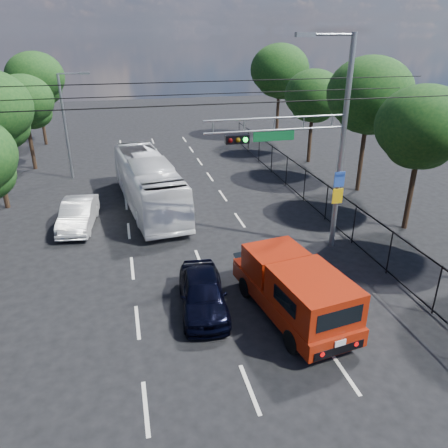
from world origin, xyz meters
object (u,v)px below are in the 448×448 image
object	(u,v)px
navy_hatchback	(203,293)
white_van	(78,214)
red_pickup	(294,289)
white_bus	(148,183)
signal_mast	(317,140)

from	to	relation	value
navy_hatchback	white_van	size ratio (longest dim) A/B	0.94
red_pickup	white_bus	size ratio (longest dim) A/B	0.59
signal_mast	white_bus	xyz separation A→B (m)	(-6.92, 7.22, -3.77)
navy_hatchback	signal_mast	bearing A→B (deg)	37.71
red_pickup	signal_mast	bearing A→B (deg)	60.77
navy_hatchback	white_bus	world-z (taller)	white_bus
navy_hatchback	white_bus	distance (m)	11.03
red_pickup	navy_hatchback	distance (m)	3.34
navy_hatchback	white_van	world-z (taller)	white_van
red_pickup	white_bus	world-z (taller)	white_bus
white_bus	red_pickup	bearing A→B (deg)	-77.83
white_bus	white_van	xyz separation A→B (m)	(-3.87, -2.10, -0.74)
red_pickup	white_bus	bearing A→B (deg)	108.83
signal_mast	red_pickup	bearing A→B (deg)	-119.23
white_bus	signal_mast	bearing A→B (deg)	-52.89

